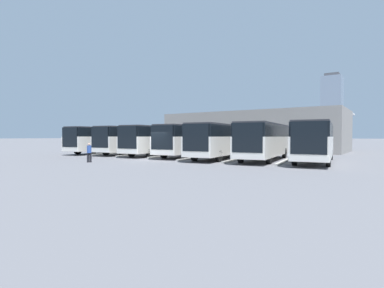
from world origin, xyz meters
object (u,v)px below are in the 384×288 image
(pedestrian, at_px, (89,152))
(bus_1, at_px, (265,140))
(bus_3, at_px, (191,139))
(bus_6, at_px, (106,139))
(bus_5, at_px, (134,139))
(bus_4, at_px, (159,139))
(bus_0, at_px, (315,140))
(bus_2, at_px, (221,140))

(pedestrian, bearing_deg, bus_1, -7.80)
(pedestrian, bearing_deg, bus_3, 24.80)
(bus_6, bearing_deg, bus_3, 175.86)
(bus_3, relative_size, bus_5, 1.00)
(bus_3, height_order, bus_4, same)
(bus_4, relative_size, bus_6, 1.00)
(bus_0, distance_m, bus_6, 24.71)
(bus_3, height_order, pedestrian, bus_3)
(bus_3, bearing_deg, bus_0, 171.69)
(bus_0, height_order, bus_2, same)
(bus_0, height_order, bus_3, same)
(bus_5, height_order, bus_6, same)
(bus_0, relative_size, pedestrian, 7.36)
(bus_4, xyz_separation_m, bus_6, (8.23, 0.55, 0.00))
(bus_6, height_order, pedestrian, bus_6)
(bus_0, xyz_separation_m, bus_3, (12.35, -0.15, 0.00))
(bus_3, bearing_deg, bus_2, 160.03)
(bus_2, relative_size, bus_3, 1.00)
(bus_0, relative_size, bus_6, 1.00)
(bus_4, height_order, pedestrian, bus_4)
(bus_0, bearing_deg, bus_5, -7.88)
(bus_3, distance_m, bus_6, 12.37)
(bus_5, bearing_deg, bus_0, 172.12)
(bus_4, xyz_separation_m, pedestrian, (-1.22, 10.23, -0.95))
(bus_6, bearing_deg, bus_4, 176.16)
(bus_2, bearing_deg, bus_3, -19.97)
(bus_1, bearing_deg, bus_0, 176.60)
(bus_1, relative_size, pedestrian, 7.36)
(bus_5, relative_size, pedestrian, 7.36)
(bus_4, distance_m, bus_5, 4.12)
(bus_3, bearing_deg, bus_4, -4.76)
(bus_2, height_order, bus_4, same)
(bus_5, bearing_deg, bus_2, 168.46)
(bus_0, bearing_deg, bus_4, -7.42)
(bus_1, xyz_separation_m, bus_4, (12.35, -0.24, 0.00))
(bus_2, relative_size, bus_6, 1.00)
(bus_0, relative_size, bus_5, 1.00)
(bus_2, bearing_deg, bus_4, -12.45)
(bus_5, distance_m, bus_6, 4.17)
(bus_1, relative_size, bus_3, 1.00)
(bus_4, bearing_deg, bus_6, -3.84)
(bus_0, distance_m, bus_1, 4.13)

